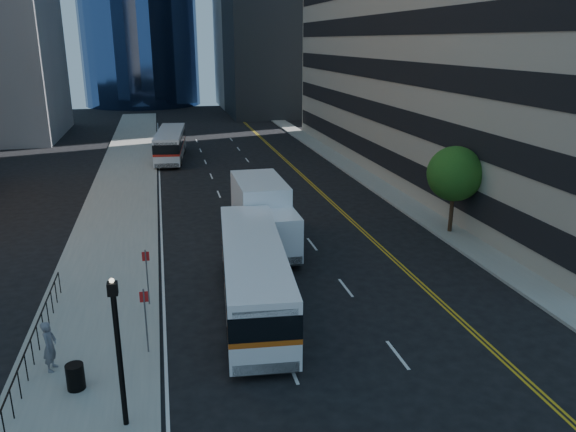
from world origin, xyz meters
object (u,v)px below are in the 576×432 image
Objects in this scene: box_truck at (263,214)px; pedestrian at (50,346)px; bus_rear at (171,144)px; trash_can at (75,377)px; lamp_post at (118,347)px; bus_front at (253,273)px; street_tree at (455,174)px.

pedestrian is at bearing -131.34° from box_truck.
box_truck is 4.17× the size of pedestrian.
trash_can is (-4.06, -37.90, -0.92)m from bus_rear.
lamp_post reaches higher than pedestrian.
bus_front reaches higher than bus_rear.
lamp_post reaches higher than trash_can.
bus_front is (5.00, 6.98, -1.13)m from lamp_post.
box_truck is at bearing -30.45° from pedestrian.
lamp_post reaches higher than bus_front.
trash_can is at bearing -125.04° from box_truck.
lamp_post is 0.42× the size of bus_rear.
bus_front is at bearing -103.63° from box_truck.
lamp_post is 3.48m from trash_can.
box_truck is 8.66× the size of trash_can.
bus_rear is at bearing 120.87° from street_tree.
bus_rear is 1.43× the size of box_truck.
box_truck is (-11.25, 0.19, -1.73)m from street_tree.
box_truck is at bearing 64.56° from lamp_post.
street_tree reaches higher than lamp_post.
bus_rear is 12.41× the size of trash_can.
street_tree is 11.39m from box_truck.
bus_rear is (2.40, 40.10, -1.22)m from lamp_post.
street_tree reaches higher than pedestrian.
lamp_post is 4.71m from pedestrian.
bus_front is at bearing 54.37° from lamp_post.
bus_rear is (-15.60, 26.10, -2.14)m from street_tree.
trash_can is at bearing -90.47° from bus_rear.
bus_rear is 5.97× the size of pedestrian.
box_truck reaches higher than bus_rear.
trash_can is (-1.66, 2.19, -2.14)m from lamp_post.
street_tree reaches higher than bus_rear.
lamp_post is 2.51× the size of pedestrian.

